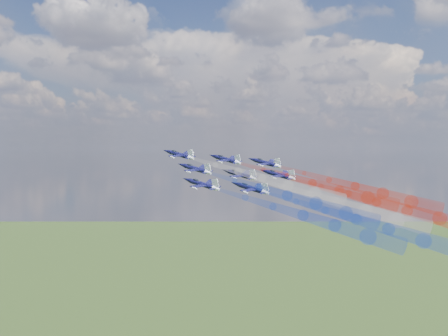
% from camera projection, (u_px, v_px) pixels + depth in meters
% --- Properties ---
extents(jet_lead, '(15.85, 13.90, 7.74)m').
position_uv_depth(jet_lead, '(180.00, 155.00, 178.02)').
color(jet_lead, black).
extents(trail_lead, '(50.13, 18.37, 15.79)m').
position_uv_depth(trail_lead, '(262.00, 178.00, 161.71)').
color(trail_lead, white).
extents(jet_inner_left, '(15.85, 13.90, 7.74)m').
position_uv_depth(jet_inner_left, '(196.00, 169.00, 165.82)').
color(jet_inner_left, black).
extents(trail_inner_left, '(50.13, 18.37, 15.79)m').
position_uv_depth(trail_inner_left, '(287.00, 196.00, 149.51)').
color(trail_inner_left, blue).
extents(jet_inner_right, '(15.85, 13.90, 7.74)m').
position_uv_depth(jet_inner_right, '(226.00, 159.00, 180.01)').
color(jet_inner_right, black).
extents(trail_inner_right, '(50.13, 18.37, 15.79)m').
position_uv_depth(trail_inner_right, '(313.00, 183.00, 163.70)').
color(trail_inner_right, red).
extents(jet_outer_left, '(15.85, 13.90, 7.74)m').
position_uv_depth(jet_outer_left, '(202.00, 184.00, 153.23)').
color(jet_outer_left, black).
extents(trail_outer_left, '(50.13, 18.37, 15.79)m').
position_uv_depth(trail_outer_left, '(303.00, 215.00, 136.92)').
color(trail_outer_left, blue).
extents(jet_center_third, '(15.85, 13.90, 7.74)m').
position_uv_depth(jet_center_third, '(240.00, 175.00, 167.10)').
color(jet_center_third, black).
extents(trail_center_third, '(50.13, 18.37, 15.79)m').
position_uv_depth(trail_center_third, '(336.00, 202.00, 150.80)').
color(trail_center_third, white).
extents(jet_outer_right, '(15.85, 13.90, 7.74)m').
position_uv_depth(jet_outer_right, '(266.00, 163.00, 181.91)').
color(jet_outer_right, black).
extents(trail_outer_right, '(50.13, 18.37, 15.79)m').
position_uv_depth(trail_outer_right, '(355.00, 187.00, 165.61)').
color(trail_outer_right, red).
extents(jet_rear_left, '(15.85, 13.90, 7.74)m').
position_uv_depth(jet_rear_left, '(251.00, 188.00, 155.48)').
color(jet_rear_left, black).
extents(trail_rear_left, '(50.13, 18.37, 15.79)m').
position_uv_depth(trail_rear_left, '(356.00, 219.00, 139.17)').
color(trail_rear_left, blue).
extents(jet_rear_right, '(15.85, 13.90, 7.74)m').
position_uv_depth(jet_rear_right, '(279.00, 175.00, 169.35)').
color(jet_rear_right, black).
extents(trail_rear_right, '(50.13, 18.37, 15.79)m').
position_uv_depth(trail_rear_right, '(377.00, 202.00, 153.05)').
color(trail_rear_right, red).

